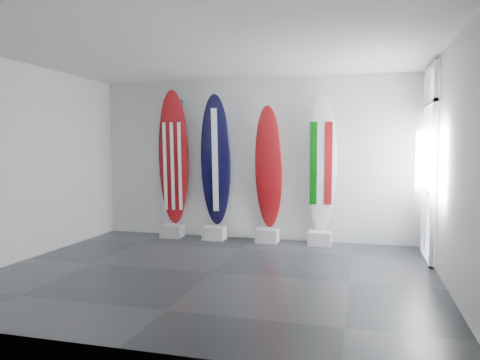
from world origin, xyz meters
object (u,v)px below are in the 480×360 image
(surfboard_usa, at_px, (174,158))
(surfboard_italy, at_px, (321,164))
(surfboard_navy, at_px, (216,161))
(surfboard_swiss, at_px, (269,168))

(surfboard_usa, relative_size, surfboard_italy, 1.07)
(surfboard_navy, distance_m, surfboard_swiss, 1.01)
(surfboard_italy, bearing_deg, surfboard_navy, 174.87)
(surfboard_navy, relative_size, surfboard_swiss, 1.11)
(surfboard_swiss, height_order, surfboard_italy, surfboard_italy)
(surfboard_swiss, distance_m, surfboard_italy, 0.95)
(surfboard_navy, xyz_separation_m, surfboard_swiss, (1.01, 0.00, -0.11))
(surfboard_usa, xyz_separation_m, surfboard_navy, (0.85, 0.00, -0.06))
(surfboard_swiss, bearing_deg, surfboard_navy, -178.80)
(surfboard_navy, relative_size, surfboard_italy, 1.03)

